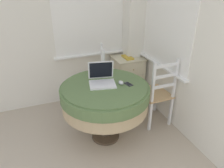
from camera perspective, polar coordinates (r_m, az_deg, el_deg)
name	(u,v)px	position (r m, az deg, el deg)	size (l,w,h in m)	color
corner_room_shell	(127,43)	(2.37, 4.06, 10.53)	(4.06, 5.17, 2.55)	white
round_dining_table	(105,96)	(2.63, -1.85, -3.09)	(1.07, 1.07, 0.77)	#4C3D2D
laptop	(102,79)	(2.60, -2.66, 1.28)	(0.36, 0.34, 0.25)	white
computer_mouse	(121,83)	(2.58, 2.37, 0.36)	(0.05, 0.08, 0.04)	silver
cell_phone	(128,84)	(2.59, 4.30, -0.02)	(0.09, 0.12, 0.01)	#2D2D33
dining_chair_near_back_window	(94,81)	(3.38, -4.76, 0.89)	(0.52, 0.48, 1.00)	tan
dining_chair_near_right_window	(156,94)	(3.06, 11.52, -2.50)	(0.39, 0.45, 1.00)	tan
corner_cabinet	(127,77)	(3.73, 4.04, 1.79)	(0.48, 0.44, 0.72)	beige
book_on_cabinet	(128,57)	(3.57, 4.09, 7.00)	(0.12, 0.23, 0.02)	gold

